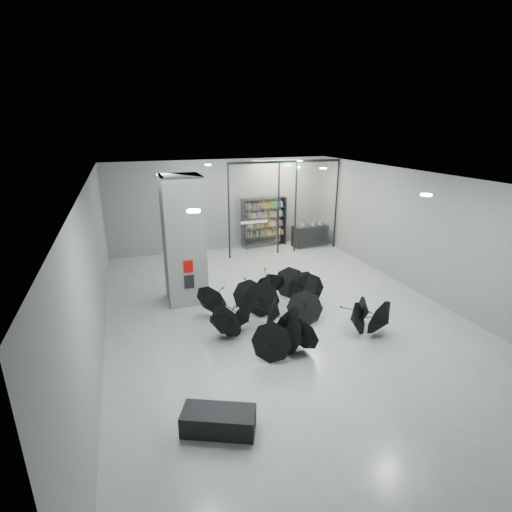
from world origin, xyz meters
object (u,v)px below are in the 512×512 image
object	(u,v)px
column	(184,240)
shop_counter	(310,236)
bench	(219,421)
umbrella_cluster	(282,313)
bookshelf	(264,222)

from	to	relation	value
column	shop_counter	distance (m)	7.72
bench	umbrella_cluster	world-z (taller)	umbrella_cluster
umbrella_cluster	bookshelf	bearing A→B (deg)	73.83
shop_counter	umbrella_cluster	world-z (taller)	umbrella_cluster
bookshelf	umbrella_cluster	world-z (taller)	bookshelf
bench	shop_counter	world-z (taller)	shop_counter
shop_counter	column	bearing A→B (deg)	-151.69
bench	column	bearing A→B (deg)	110.47
umbrella_cluster	bench	bearing A→B (deg)	-128.19
bookshelf	shop_counter	bearing A→B (deg)	-27.15
column	bookshelf	world-z (taller)	column
bench	umbrella_cluster	xyz separation A→B (m)	(2.70, 3.44, 0.10)
column	bench	size ratio (longest dim) A/B	2.96
shop_counter	umbrella_cluster	bearing A→B (deg)	-126.07
column	bookshelf	bearing A→B (deg)	47.18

